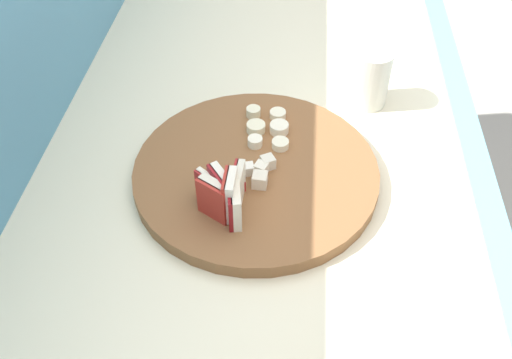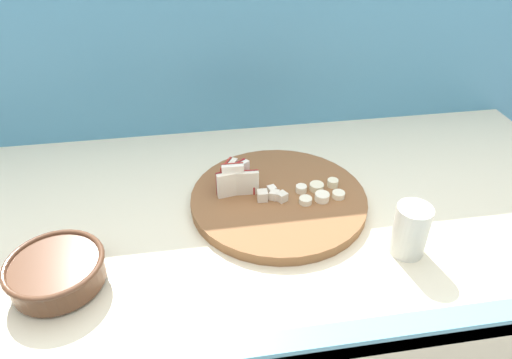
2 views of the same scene
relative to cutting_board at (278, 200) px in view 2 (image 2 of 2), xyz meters
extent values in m
cube|color=beige|center=(-0.05, -0.01, -0.47)|extent=(1.52, 0.69, 0.93)
cube|color=#6BB2CC|center=(-0.05, -0.33, -0.02)|extent=(1.52, 0.04, 0.04)
cube|color=#4C8EB2|center=(-0.05, 0.36, -0.24)|extent=(2.40, 0.04, 1.39)
cylinder|color=brown|center=(0.00, 0.00, 0.00)|extent=(0.36, 0.36, 0.02)
cube|color=#A32323|center=(-0.06, 0.02, 0.04)|extent=(0.05, 0.01, 0.05)
cube|color=beige|center=(-0.06, 0.02, 0.04)|extent=(0.05, 0.01, 0.05)
cube|color=#B22D23|center=(-0.09, 0.03, 0.04)|extent=(0.04, 0.01, 0.07)
cube|color=white|center=(-0.09, 0.02, 0.04)|extent=(0.04, 0.01, 0.07)
cube|color=maroon|center=(-0.10, 0.02, 0.04)|extent=(0.05, 0.01, 0.05)
cube|color=#EFE5CC|center=(-0.10, 0.02, 0.04)|extent=(0.05, 0.02, 0.05)
cube|color=maroon|center=(-0.08, 0.05, 0.04)|extent=(0.04, 0.03, 0.06)
cube|color=white|center=(-0.07, 0.04, 0.04)|extent=(0.04, 0.04, 0.06)
cube|color=#B22D23|center=(-0.10, 0.05, 0.04)|extent=(0.03, 0.04, 0.06)
cube|color=beige|center=(-0.09, 0.04, 0.04)|extent=(0.04, 0.05, 0.06)
cube|color=#A32323|center=(-0.08, 0.06, 0.04)|extent=(0.03, 0.04, 0.05)
cube|color=#EFE5CC|center=(-0.07, 0.05, 0.04)|extent=(0.04, 0.05, 0.05)
cube|color=beige|center=(-0.01, -0.01, 0.02)|extent=(0.02, 0.02, 0.01)
cube|color=white|center=(-0.01, 0.01, 0.02)|extent=(0.02, 0.02, 0.02)
cube|color=beige|center=(0.00, -0.02, 0.02)|extent=(0.03, 0.03, 0.02)
cube|color=beige|center=(-0.04, 0.00, 0.02)|extent=(0.02, 0.02, 0.02)
cube|color=#A32323|center=(-0.05, 0.02, 0.02)|extent=(0.02, 0.02, 0.02)
cube|color=#EFE5CC|center=(-0.01, -0.01, 0.02)|extent=(0.02, 0.02, 0.02)
cylinder|color=#F4EAC6|center=(0.05, -0.03, 0.02)|extent=(0.03, 0.03, 0.01)
cylinder|color=white|center=(0.08, -0.03, 0.02)|extent=(0.03, 0.03, 0.02)
cylinder|color=#F4EAC6|center=(0.12, -0.02, 0.02)|extent=(0.03, 0.03, 0.01)
cylinder|color=white|center=(0.05, 0.01, 0.02)|extent=(0.02, 0.02, 0.01)
cylinder|color=beige|center=(0.08, 0.01, 0.02)|extent=(0.03, 0.03, 0.01)
cylinder|color=beige|center=(0.12, 0.01, 0.02)|extent=(0.02, 0.02, 0.02)
cylinder|color=brown|center=(-0.41, -0.16, -0.01)|extent=(0.08, 0.08, 0.01)
cylinder|color=brown|center=(-0.41, -0.16, 0.02)|extent=(0.15, 0.15, 0.04)
torus|color=brown|center=(-0.41, -0.16, 0.04)|extent=(0.16, 0.16, 0.01)
cylinder|color=beige|center=(0.20, -0.17, 0.04)|extent=(0.06, 0.06, 0.10)
camera|label=1|loc=(-0.59, -0.05, 0.58)|focal=39.18mm
camera|label=2|loc=(-0.17, -0.74, 0.58)|focal=32.13mm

